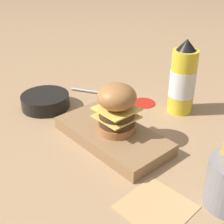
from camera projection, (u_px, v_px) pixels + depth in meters
name	position (u px, v px, depth m)	size (l,w,h in m)	color
ground_plane	(91.00, 146.00, 0.75)	(6.00, 6.00, 0.00)	#9E7A56
serving_board	(112.00, 135.00, 0.76)	(0.29, 0.14, 0.03)	olive
burger	(117.00, 108.00, 0.72)	(0.09, 0.09, 0.12)	#9E6638
ketchup_bottle	(183.00, 80.00, 0.86)	(0.07, 0.07, 0.21)	yellow
side_bowl	(45.00, 101.00, 0.91)	(0.14, 0.14, 0.04)	black
spoon	(110.00, 94.00, 0.98)	(0.17, 0.11, 0.01)	#B2B2B7
ketchup_puddle	(144.00, 103.00, 0.94)	(0.07, 0.07, 0.00)	#B21E14
parchment_square	(156.00, 207.00, 0.57)	(0.13, 0.13, 0.00)	tan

